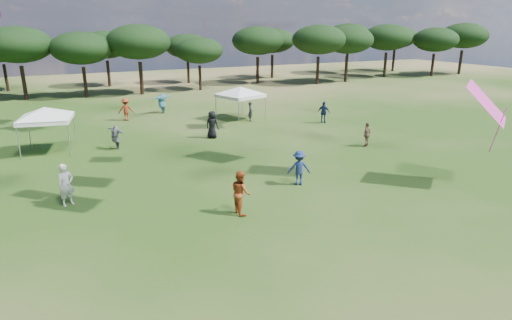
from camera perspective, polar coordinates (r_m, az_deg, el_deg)
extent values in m
cylinder|color=black|center=(50.81, -28.53, 9.03)|extent=(0.40, 0.40, 3.46)
ellipsoid|color=black|center=(50.52, -29.17, 13.28)|extent=(6.73, 6.73, 3.63)
cylinder|color=black|center=(49.70, -21.82, 9.59)|extent=(0.37, 0.37, 3.21)
ellipsoid|color=black|center=(49.41, -22.29, 13.64)|extent=(6.24, 6.24, 3.36)
cylinder|color=black|center=(49.96, -15.05, 10.48)|extent=(0.41, 0.41, 3.56)
ellipsoid|color=black|center=(49.67, -15.41, 14.95)|extent=(6.91, 6.91, 3.73)
cylinder|color=black|center=(52.04, -7.46, 10.80)|extent=(0.33, 0.33, 2.88)
ellipsoid|color=black|center=(51.77, -7.60, 14.29)|extent=(5.60, 5.60, 3.02)
cylinder|color=black|center=(57.55, 0.21, 11.86)|extent=(0.39, 0.39, 3.44)
ellipsoid|color=black|center=(57.30, 0.22, 15.63)|extent=(6.69, 6.69, 3.60)
cylinder|color=black|center=(57.51, 8.22, 11.73)|extent=(0.40, 0.40, 3.53)
ellipsoid|color=black|center=(57.26, 8.39, 15.60)|extent=(6.86, 6.86, 3.70)
cylinder|color=black|center=(60.66, 11.93, 11.80)|extent=(0.40, 0.40, 3.47)
ellipsoid|color=black|center=(60.42, 12.16, 15.40)|extent=(6.74, 6.74, 3.63)
cylinder|color=black|center=(67.64, 16.83, 12.04)|extent=(0.41, 0.41, 3.57)
ellipsoid|color=black|center=(67.43, 17.13, 15.36)|extent=(6.94, 6.94, 3.74)
cylinder|color=black|center=(70.99, 22.47, 11.62)|extent=(0.38, 0.38, 3.35)
ellipsoid|color=black|center=(70.79, 22.83, 14.57)|extent=(6.51, 6.51, 3.51)
cylinder|color=black|center=(76.21, 25.59, 11.67)|extent=(0.42, 0.42, 3.66)
ellipsoid|color=black|center=(76.02, 26.00, 14.67)|extent=(7.10, 7.10, 3.83)
cylinder|color=black|center=(58.41, -30.36, 9.43)|extent=(0.36, 0.36, 3.11)
ellipsoid|color=black|center=(58.16, -30.89, 12.75)|extent=(6.05, 6.05, 3.26)
cylinder|color=black|center=(57.83, -19.06, 10.83)|extent=(0.37, 0.37, 3.20)
ellipsoid|color=black|center=(57.58, -19.41, 14.30)|extent=(6.21, 6.21, 3.35)
cylinder|color=black|center=(58.70, -9.01, 11.54)|extent=(0.34, 0.34, 2.99)
ellipsoid|color=black|center=(58.46, -9.17, 14.75)|extent=(5.81, 5.81, 3.13)
cylinder|color=black|center=(63.88, 2.17, 12.36)|extent=(0.38, 0.38, 3.31)
ellipsoid|color=black|center=(63.66, 2.21, 15.62)|extent=(6.43, 6.43, 3.47)
cylinder|color=black|center=(71.53, 12.03, 12.68)|extent=(0.42, 0.42, 3.64)
ellipsoid|color=black|center=(71.33, 12.24, 15.88)|extent=(7.06, 7.06, 3.81)
cylinder|color=black|center=(76.93, 17.85, 12.49)|extent=(0.40, 0.40, 3.46)
ellipsoid|color=black|center=(76.74, 18.12, 15.31)|extent=(6.72, 6.72, 3.62)
cylinder|color=gray|center=(27.80, -29.11, 2.05)|extent=(0.06, 0.06, 2.11)
cylinder|color=gray|center=(27.26, -23.66, 2.54)|extent=(0.06, 0.06, 2.11)
cylinder|color=gray|center=(30.33, -28.01, 3.35)|extent=(0.06, 0.06, 2.11)
cylinder|color=gray|center=(29.84, -23.00, 3.81)|extent=(0.06, 0.06, 2.11)
cube|color=white|center=(28.57, -26.22, 4.91)|extent=(3.30, 3.30, 0.25)
pyramid|color=white|center=(28.44, -26.41, 6.33)|extent=(5.69, 5.69, 0.60)
cylinder|color=gray|center=(33.32, -2.33, 6.42)|extent=(0.06, 0.06, 2.00)
cylinder|color=gray|center=(35.21, 1.24, 7.03)|extent=(0.06, 0.06, 2.00)
cylinder|color=gray|center=(35.50, -5.36, 7.05)|extent=(0.06, 0.06, 2.00)
cylinder|color=gray|center=(37.29, -1.85, 7.62)|extent=(0.06, 0.06, 2.00)
cube|color=white|center=(35.14, -2.09, 8.57)|extent=(3.79, 3.79, 0.25)
pyramid|color=white|center=(35.03, -2.11, 9.75)|extent=(5.87, 5.87, 0.60)
imported|color=#444549|center=(27.95, -18.19, 2.89)|extent=(1.19, 1.95, 1.54)
imported|color=black|center=(29.41, -5.88, 4.72)|extent=(1.06, 1.09, 1.88)
imported|color=#16244F|center=(34.33, 9.03, 6.30)|extent=(0.92, 1.06, 1.71)
imported|color=#245A6E|center=(38.69, -12.43, 7.43)|extent=(2.24, 1.57, 1.80)
imported|color=navy|center=(20.69, 5.75, -1.05)|extent=(1.26, 0.99, 1.72)
imported|color=silver|center=(19.97, -23.99, -3.03)|extent=(0.80, 0.68, 1.85)
imported|color=brown|center=(28.12, 14.57, 3.32)|extent=(1.00, 0.77, 1.58)
imported|color=#2D2D32|center=(34.55, -0.74, 6.46)|extent=(0.49, 0.63, 1.56)
imported|color=maroon|center=(36.32, -16.96, 6.46)|extent=(1.29, 0.89, 1.83)
imported|color=#A2431B|center=(17.47, -2.05, -4.33)|extent=(0.70, 0.90, 1.84)
plane|color=#DA369F|center=(22.56, 28.40, 6.72)|extent=(3.15, 2.71, 1.99)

